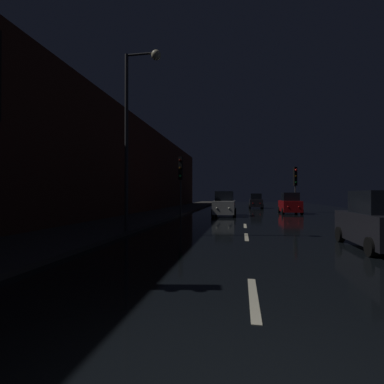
{
  "coord_description": "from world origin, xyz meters",
  "views": [
    {
      "loc": [
        -0.21,
        -2.22,
        1.85
      ],
      "look_at": [
        -4.07,
        19.93,
        2.03
      ],
      "focal_mm": 26.61,
      "sensor_mm": 36.0,
      "label": 1
    }
  ],
  "objects_px": {
    "traffic_light_far_right": "(295,180)",
    "streetlamp_overhead": "(135,116)",
    "car_parked_right_near": "(380,222)",
    "car_distant_taillights": "(256,201)",
    "traffic_light_far_left": "(181,173)",
    "car_approaching_headlights": "(224,205)",
    "car_parked_right_far": "(290,204)"
  },
  "relations": [
    {
      "from": "traffic_light_far_right",
      "to": "streetlamp_overhead",
      "type": "relative_size",
      "value": 0.56
    },
    {
      "from": "car_parked_right_near",
      "to": "car_distant_taillights",
      "type": "height_order",
      "value": "car_parked_right_near"
    },
    {
      "from": "streetlamp_overhead",
      "to": "car_parked_right_near",
      "type": "relative_size",
      "value": 2.12
    },
    {
      "from": "traffic_light_far_left",
      "to": "car_approaching_headlights",
      "type": "xyz_separation_m",
      "value": [
        3.52,
        1.55,
        -2.64
      ]
    },
    {
      "from": "streetlamp_overhead",
      "to": "traffic_light_far_right",
      "type": "bearing_deg",
      "value": 60.57
    },
    {
      "from": "traffic_light_far_left",
      "to": "car_parked_right_far",
      "type": "xyz_separation_m",
      "value": [
        9.53,
        5.48,
        -2.68
      ]
    },
    {
      "from": "streetlamp_overhead",
      "to": "car_parked_right_far",
      "type": "distance_m",
      "value": 19.23
    },
    {
      "from": "traffic_light_far_left",
      "to": "streetlamp_overhead",
      "type": "height_order",
      "value": "streetlamp_overhead"
    },
    {
      "from": "traffic_light_far_right",
      "to": "car_approaching_headlights",
      "type": "relative_size",
      "value": 1.1
    },
    {
      "from": "traffic_light_far_right",
      "to": "streetlamp_overhead",
      "type": "bearing_deg",
      "value": -42.25
    },
    {
      "from": "traffic_light_far_left",
      "to": "car_distant_taillights",
      "type": "bearing_deg",
      "value": 159.4
    },
    {
      "from": "traffic_light_far_right",
      "to": "car_approaching_headlights",
      "type": "distance_m",
      "value": 9.16
    },
    {
      "from": "car_parked_right_far",
      "to": "car_parked_right_near",
      "type": "bearing_deg",
      "value": -180.0
    },
    {
      "from": "car_approaching_headlights",
      "to": "car_parked_right_near",
      "type": "height_order",
      "value": "car_approaching_headlights"
    },
    {
      "from": "car_parked_right_near",
      "to": "car_distant_taillights",
      "type": "distance_m",
      "value": 28.14
    },
    {
      "from": "traffic_light_far_right",
      "to": "streetlamp_overhead",
      "type": "height_order",
      "value": "streetlamp_overhead"
    },
    {
      "from": "car_distant_taillights",
      "to": "traffic_light_far_left",
      "type": "bearing_deg",
      "value": 156.32
    },
    {
      "from": "traffic_light_far_right",
      "to": "traffic_light_far_left",
      "type": "distance_m",
      "value": 12.59
    },
    {
      "from": "streetlamp_overhead",
      "to": "car_parked_right_far",
      "type": "relative_size",
      "value": 2.08
    },
    {
      "from": "traffic_light_far_left",
      "to": "car_distant_taillights",
      "type": "relative_size",
      "value": 1.28
    },
    {
      "from": "car_parked_right_near",
      "to": "car_distant_taillights",
      "type": "xyz_separation_m",
      "value": [
        -2.7,
        28.01,
        -0.01
      ]
    },
    {
      "from": "car_distant_taillights",
      "to": "car_parked_right_near",
      "type": "bearing_deg",
      "value": -174.49
    },
    {
      "from": "streetlamp_overhead",
      "to": "car_approaching_headlights",
      "type": "bearing_deg",
      "value": 74.97
    },
    {
      "from": "car_parked_right_far",
      "to": "car_distant_taillights",
      "type": "relative_size",
      "value": 1.03
    },
    {
      "from": "traffic_light_far_right",
      "to": "traffic_light_far_left",
      "type": "xyz_separation_m",
      "value": [
        -10.33,
        -7.19,
        0.27
      ]
    },
    {
      "from": "traffic_light_far_right",
      "to": "car_parked_right_near",
      "type": "distance_m",
      "value": 19.81
    },
    {
      "from": "traffic_light_far_left",
      "to": "car_distant_taillights",
      "type": "distance_m",
      "value": 17.21
    },
    {
      "from": "traffic_light_far_left",
      "to": "car_parked_right_near",
      "type": "xyz_separation_m",
      "value": [
        9.53,
        -12.45,
        -2.7
      ]
    },
    {
      "from": "car_parked_right_near",
      "to": "car_parked_right_far",
      "type": "relative_size",
      "value": 0.98
    },
    {
      "from": "traffic_light_far_right",
      "to": "car_distant_taillights",
      "type": "height_order",
      "value": "traffic_light_far_right"
    },
    {
      "from": "traffic_light_far_right",
      "to": "car_parked_right_near",
      "type": "xyz_separation_m",
      "value": [
        -0.8,
        -19.64,
        -2.43
      ]
    },
    {
      "from": "traffic_light_far_left",
      "to": "car_approaching_headlights",
      "type": "bearing_deg",
      "value": 116.84
    }
  ]
}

